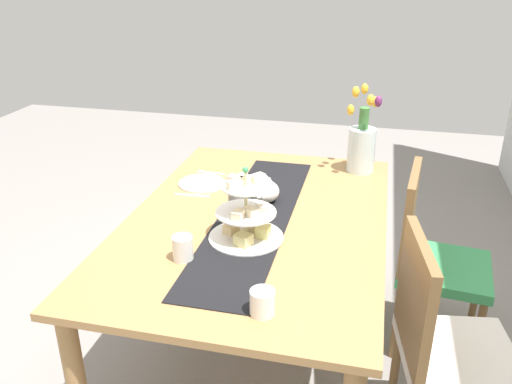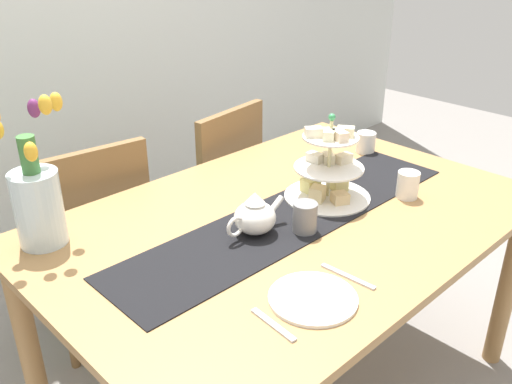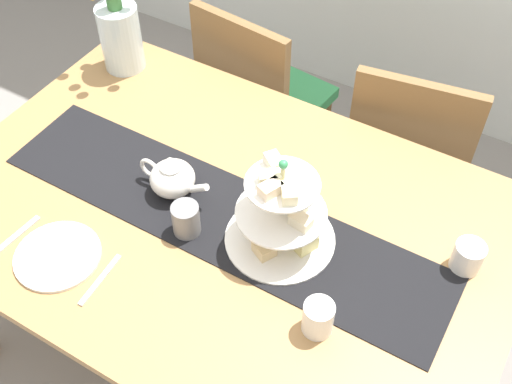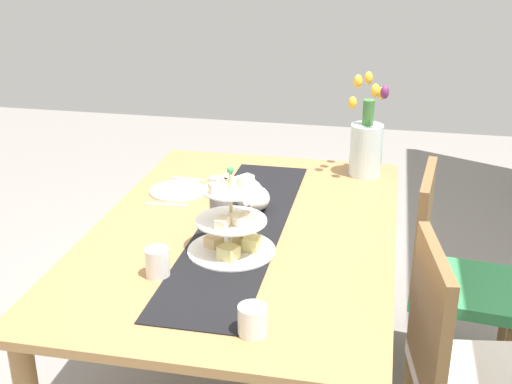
% 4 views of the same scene
% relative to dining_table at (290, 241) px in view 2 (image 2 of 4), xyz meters
% --- Properties ---
extents(room_wall_rear, '(6.00, 0.08, 2.60)m').
position_rel_dining_table_xyz_m(room_wall_rear, '(0.00, 1.65, 0.63)').
color(room_wall_rear, silver).
rests_on(room_wall_rear, ground_plane).
extents(dining_table, '(1.64, 1.09, 0.77)m').
position_rel_dining_table_xyz_m(dining_table, '(0.00, 0.00, 0.00)').
color(dining_table, '#A37747').
rests_on(dining_table, ground_plane).
extents(chair_left, '(0.46, 0.46, 0.91)m').
position_rel_dining_table_xyz_m(chair_left, '(-0.33, 0.77, -0.17)').
color(chair_left, brown).
rests_on(chair_left, ground_plane).
extents(chair_right, '(0.48, 0.48, 0.91)m').
position_rel_dining_table_xyz_m(chair_right, '(0.31, 0.77, -0.17)').
color(chair_right, brown).
rests_on(chair_right, ground_plane).
extents(table_runner, '(1.34, 0.30, 0.00)m').
position_rel_dining_table_xyz_m(table_runner, '(0.00, -0.01, 0.10)').
color(table_runner, black).
rests_on(table_runner, dining_table).
extents(tiered_cake_stand, '(0.30, 0.30, 0.30)m').
position_rel_dining_table_xyz_m(tiered_cake_stand, '(0.19, 0.00, 0.20)').
color(tiered_cake_stand, beige).
rests_on(tiered_cake_stand, table_runner).
extents(teapot, '(0.24, 0.13, 0.14)m').
position_rel_dining_table_xyz_m(teapot, '(-0.16, 0.00, 0.16)').
color(teapot, white).
rests_on(teapot, table_runner).
extents(tulip_vase, '(0.23, 0.17, 0.46)m').
position_rel_dining_table_xyz_m(tulip_vase, '(-0.66, 0.40, 0.24)').
color(tulip_vase, silver).
rests_on(tulip_vase, dining_table).
extents(cream_jug, '(0.08, 0.08, 0.08)m').
position_rel_dining_table_xyz_m(cream_jug, '(0.65, 0.17, 0.14)').
color(cream_jug, white).
rests_on(cream_jug, dining_table).
extents(dinner_plate_left, '(0.23, 0.23, 0.01)m').
position_rel_dining_table_xyz_m(dinner_plate_left, '(-0.29, -0.35, 0.10)').
color(dinner_plate_left, white).
rests_on(dinner_plate_left, dining_table).
extents(fork_left, '(0.03, 0.15, 0.01)m').
position_rel_dining_table_xyz_m(fork_left, '(-0.44, -0.35, 0.10)').
color(fork_left, silver).
rests_on(fork_left, dining_table).
extents(knife_left, '(0.02, 0.17, 0.01)m').
position_rel_dining_table_xyz_m(knife_left, '(-0.15, -0.35, 0.10)').
color(knife_left, silver).
rests_on(knife_left, dining_table).
extents(mug_grey, '(0.08, 0.08, 0.09)m').
position_rel_dining_table_xyz_m(mug_grey, '(-0.05, -0.10, 0.15)').
color(mug_grey, slate).
rests_on(mug_grey, table_runner).
extents(mug_white_text, '(0.08, 0.08, 0.09)m').
position_rel_dining_table_xyz_m(mug_white_text, '(0.40, -0.19, 0.14)').
color(mug_white_text, white).
rests_on(mug_white_text, dining_table).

